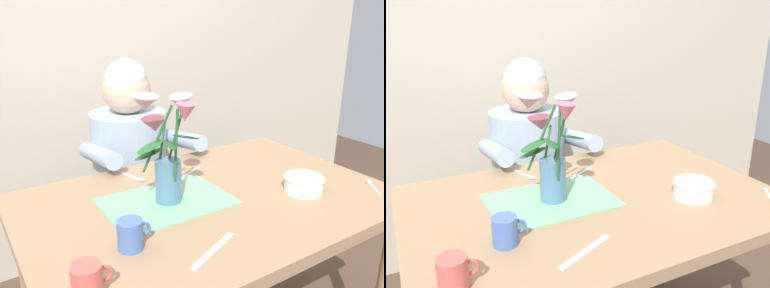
# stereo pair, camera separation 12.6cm
# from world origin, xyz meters

# --- Properties ---
(wood_panel_backdrop) EXTENTS (4.00, 0.10, 2.50)m
(wood_panel_backdrop) POSITION_xyz_m (0.00, 1.05, 1.25)
(wood_panel_backdrop) COLOR beige
(wood_panel_backdrop) RESTS_ON ground_plane
(dining_table) EXTENTS (1.20, 0.80, 0.74)m
(dining_table) POSITION_xyz_m (0.00, 0.00, 0.64)
(dining_table) COLOR #9E7A56
(dining_table) RESTS_ON ground_plane
(seated_person) EXTENTS (0.45, 0.47, 1.14)m
(seated_person) POSITION_xyz_m (-0.01, 0.62, 0.56)
(seated_person) COLOR #4C4C56
(seated_person) RESTS_ON ground_plane
(striped_placemat) EXTENTS (0.40, 0.28, 0.00)m
(striped_placemat) POSITION_xyz_m (-0.14, 0.05, 0.74)
(striped_placemat) COLOR #7AB289
(striped_placemat) RESTS_ON dining_table
(flower_vase) EXTENTS (0.22, 0.27, 0.36)m
(flower_vase) POSITION_xyz_m (-0.14, 0.05, 0.93)
(flower_vase) COLOR teal
(flower_vase) RESTS_ON dining_table
(ceramic_bowl) EXTENTS (0.14, 0.14, 0.06)m
(ceramic_bowl) POSITION_xyz_m (0.30, -0.13, 0.77)
(ceramic_bowl) COLOR white
(ceramic_bowl) RESTS_ON dining_table
(dinner_knife) EXTENTS (0.18, 0.09, 0.00)m
(dinner_knife) POSITION_xyz_m (-0.17, -0.26, 0.74)
(dinner_knife) COLOR silver
(dinner_knife) RESTS_ON dining_table
(ceramic_mug) EXTENTS (0.09, 0.07, 0.08)m
(ceramic_mug) POSITION_xyz_m (-0.34, -0.13, 0.78)
(ceramic_mug) COLOR #476BB7
(ceramic_mug) RESTS_ON dining_table
(coffee_cup) EXTENTS (0.09, 0.07, 0.08)m
(coffee_cup) POSITION_xyz_m (-0.49, -0.25, 0.78)
(coffee_cup) COLOR #CC564C
(coffee_cup) RESTS_ON dining_table
(spoon_0) EXTENTS (0.05, 0.12, 0.01)m
(spoon_0) POSITION_xyz_m (-0.14, 0.27, 0.74)
(spoon_0) COLOR silver
(spoon_0) RESTS_ON dining_table
(spoon_1) EXTENTS (0.08, 0.10, 0.01)m
(spoon_1) POSITION_xyz_m (0.54, -0.23, 0.74)
(spoon_1) COLOR silver
(spoon_1) RESTS_ON dining_table
(spoon_2) EXTENTS (0.11, 0.07, 0.01)m
(spoon_2) POSITION_xyz_m (0.05, 0.20, 0.74)
(spoon_2) COLOR silver
(spoon_2) RESTS_ON dining_table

